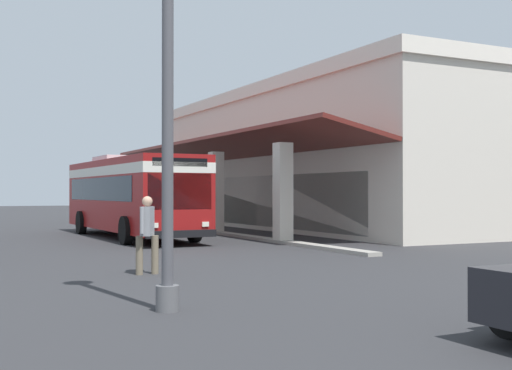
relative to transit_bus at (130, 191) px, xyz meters
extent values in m
plane|color=#2D2D30|center=(-4.73, 8.73, -1.85)|extent=(120.00, 120.00, 0.00)
cube|color=#9E998E|center=(-3.70, 3.99, -1.79)|extent=(29.32, 0.50, 0.12)
cube|color=beige|center=(-3.70, 13.69, 1.41)|extent=(24.43, 13.46, 6.54)
cube|color=silver|center=(-3.70, 13.69, 4.98)|extent=(24.73, 13.76, 0.60)
cube|color=beige|center=(-12.86, 4.04, -0.06)|extent=(0.55, 0.55, 3.59)
cube|color=beige|center=(-6.75, 4.04, -0.06)|extent=(0.55, 0.55, 3.59)
cube|color=beige|center=(-0.64, 4.04, -0.06)|extent=(0.55, 0.55, 3.59)
cube|color=beige|center=(5.47, 4.04, -0.06)|extent=(0.55, 0.55, 3.59)
cube|color=#5B1E19|center=(-3.70, 5.36, 2.09)|extent=(24.43, 3.16, 0.82)
cube|color=#19232D|center=(-3.70, 7.00, -0.45)|extent=(20.52, 0.08, 2.40)
cube|color=maroon|center=(0.05, 0.00, -0.13)|extent=(11.05, 2.79, 2.75)
cube|color=silver|center=(0.05, 0.00, 0.80)|extent=(11.07, 2.81, 0.36)
cube|color=#19232D|center=(-0.25, -0.01, 0.10)|extent=(9.29, 2.78, 0.90)
cube|color=#19232D|center=(5.52, 0.12, 0.00)|extent=(0.11, 2.24, 1.20)
cube|color=black|center=(5.53, 0.12, 0.97)|extent=(0.10, 1.94, 0.28)
cube|color=black|center=(5.65, 0.13, -1.40)|extent=(0.25, 2.45, 0.24)
cube|color=silver|center=(5.55, 1.02, -1.10)|extent=(0.07, 0.24, 0.16)
cube|color=silver|center=(5.59, -0.77, -1.10)|extent=(0.07, 0.24, 0.16)
cube|color=silver|center=(-1.45, -0.03, 1.37)|extent=(2.44, 1.84, 0.24)
cylinder|color=black|center=(3.65, 1.36, -1.35)|extent=(1.00, 0.30, 1.00)
cylinder|color=black|center=(3.71, -1.19, -1.35)|extent=(1.00, 0.30, 1.00)
cylinder|color=black|center=(-3.05, 1.21, -1.35)|extent=(1.00, 0.30, 1.00)
cylinder|color=black|center=(-3.00, -1.34, -1.35)|extent=(1.00, 0.30, 1.00)
cylinder|color=black|center=(20.18, -0.81, -1.53)|extent=(0.64, 0.22, 0.64)
cylinder|color=#726651|center=(11.96, -2.80, -1.42)|extent=(0.16, 0.16, 0.86)
cylinder|color=#726651|center=(11.96, -3.15, -1.42)|extent=(0.16, 0.16, 0.86)
cube|color=gray|center=(11.96, -2.98, -0.67)|extent=(0.55, 0.44, 0.65)
sphere|color=tan|center=(11.96, -2.98, -0.23)|extent=(0.23, 0.23, 0.23)
cylinder|color=gray|center=(11.72, -2.78, -0.64)|extent=(0.09, 0.09, 0.58)
cylinder|color=gray|center=(12.20, -3.17, -0.64)|extent=(0.09, 0.09, 0.58)
cube|color=#4C4742|center=(-9.44, 4.95, -1.58)|extent=(0.93, 0.93, 0.54)
cylinder|color=#332319|center=(-9.44, 4.95, -1.30)|extent=(0.79, 0.79, 0.02)
cylinder|color=brown|center=(-9.44, 4.95, -0.46)|extent=(0.16, 0.16, 1.69)
ellipsoid|color=#286B33|center=(-8.92, 4.90, 0.50)|extent=(1.06, 0.32, 0.17)
ellipsoid|color=#286B33|center=(-9.41, 5.50, 0.59)|extent=(0.28, 1.11, 0.17)
ellipsoid|color=#286B33|center=(-9.91, 5.16, 0.63)|extent=(1.02, 0.61, 0.15)
ellipsoid|color=#286B33|center=(-9.88, 4.63, 0.44)|extent=(1.00, 0.81, 0.17)
ellipsoid|color=#286B33|center=(-9.31, 4.61, 0.60)|extent=(0.46, 0.77, 0.19)
cylinder|color=#59595B|center=(16.50, -4.05, -1.65)|extent=(0.36, 0.36, 0.40)
cylinder|color=#4C4C51|center=(16.50, -4.05, 1.61)|extent=(0.18, 0.18, 6.93)
camera|label=1|loc=(26.19, -7.36, -0.02)|focal=46.40mm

